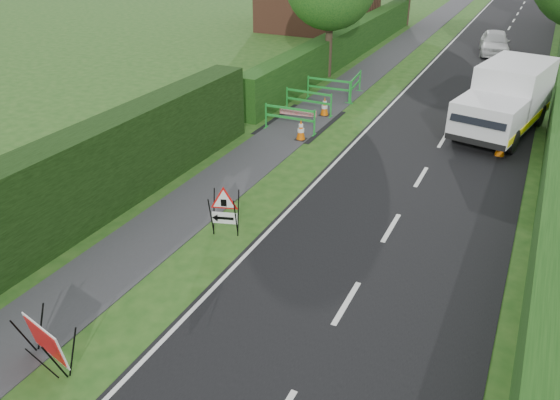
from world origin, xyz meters
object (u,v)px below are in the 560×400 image
(works_van, at_px, (506,98))
(hatchback_car, at_px, (495,42))
(red_rect_sign, at_px, (46,342))
(triangle_sign, at_px, (223,208))

(works_van, bearing_deg, hatchback_car, 109.24)
(red_rect_sign, relative_size, works_van, 0.21)
(red_rect_sign, height_order, triangle_sign, triangle_sign)
(triangle_sign, height_order, works_van, works_van)
(red_rect_sign, xyz_separation_m, hatchback_car, (4.26, 30.10, 0.12))
(red_rect_sign, xyz_separation_m, triangle_sign, (0.54, 5.33, 0.28))
(triangle_sign, relative_size, works_van, 0.20)
(red_rect_sign, relative_size, triangle_sign, 1.04)
(red_rect_sign, relative_size, hatchback_car, 0.31)
(red_rect_sign, xyz_separation_m, works_van, (6.11, 16.47, 0.78))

